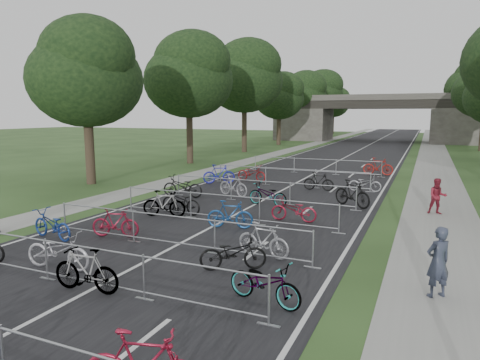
# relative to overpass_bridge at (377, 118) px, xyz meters

# --- Properties ---
(road) EXTENTS (11.00, 140.00, 0.01)m
(road) POSITION_rel_overpass_bridge_xyz_m (0.00, -15.00, -3.53)
(road) COLOR black
(road) RESTS_ON ground
(sidewalk_right) EXTENTS (3.00, 140.00, 0.01)m
(sidewalk_right) POSITION_rel_overpass_bridge_xyz_m (8.00, -15.00, -3.53)
(sidewalk_right) COLOR gray
(sidewalk_right) RESTS_ON ground
(sidewalk_left) EXTENTS (2.00, 140.00, 0.01)m
(sidewalk_left) POSITION_rel_overpass_bridge_xyz_m (-7.50, -15.00, -3.53)
(sidewalk_left) COLOR gray
(sidewalk_left) RESTS_ON ground
(lane_markings) EXTENTS (0.12, 140.00, 0.00)m
(lane_markings) POSITION_rel_overpass_bridge_xyz_m (0.00, -15.00, -3.53)
(lane_markings) COLOR silver
(lane_markings) RESTS_ON ground
(overpass_bridge) EXTENTS (31.00, 8.00, 7.05)m
(overpass_bridge) POSITION_rel_overpass_bridge_xyz_m (0.00, 0.00, 0.00)
(overpass_bridge) COLOR #413E3A
(overpass_bridge) RESTS_ON ground
(tree_left_0) EXTENTS (6.72, 6.72, 10.25)m
(tree_left_0) POSITION_rel_overpass_bridge_xyz_m (-11.39, -49.07, 2.96)
(tree_left_0) COLOR #33261C
(tree_left_0) RESTS_ON ground
(tree_left_1) EXTENTS (7.56, 7.56, 11.53)m
(tree_left_1) POSITION_rel_overpass_bridge_xyz_m (-11.39, -37.07, 3.77)
(tree_left_1) COLOR #33261C
(tree_left_1) RESTS_ON ground
(tree_left_2) EXTENTS (8.40, 8.40, 12.81)m
(tree_left_2) POSITION_rel_overpass_bridge_xyz_m (-11.39, -25.07, 4.58)
(tree_left_2) COLOR #33261C
(tree_left_2) RESTS_ON ground
(tree_left_3) EXTENTS (6.72, 6.72, 10.25)m
(tree_left_3) POSITION_rel_overpass_bridge_xyz_m (-11.39, -13.07, 2.96)
(tree_left_3) COLOR #33261C
(tree_left_3) RESTS_ON ground
(tree_left_4) EXTENTS (7.56, 7.56, 11.53)m
(tree_left_4) POSITION_rel_overpass_bridge_xyz_m (-11.39, -1.07, 3.77)
(tree_left_4) COLOR #33261C
(tree_left_4) RESTS_ON ground
(tree_right_4) EXTENTS (8.18, 8.18, 12.47)m
(tree_right_4) POSITION_rel_overpass_bridge_xyz_m (13.11, -1.07, 4.37)
(tree_right_4) COLOR #33261C
(tree_right_4) RESTS_ON ground
(tree_left_5) EXTENTS (8.40, 8.40, 12.81)m
(tree_left_5) POSITION_rel_overpass_bridge_xyz_m (-11.39, 10.93, 4.58)
(tree_left_5) COLOR #33261C
(tree_left_5) RESTS_ON ground
(tree_right_5) EXTENTS (6.16, 6.16, 9.39)m
(tree_right_5) POSITION_rel_overpass_bridge_xyz_m (13.11, 10.93, 2.41)
(tree_right_5) COLOR #33261C
(tree_right_5) RESTS_ON ground
(tree_left_6) EXTENTS (6.72, 6.72, 10.25)m
(tree_left_6) POSITION_rel_overpass_bridge_xyz_m (-11.39, 22.93, 2.96)
(tree_left_6) COLOR #33261C
(tree_left_6) RESTS_ON ground
(tree_right_6) EXTENTS (7.17, 7.17, 10.93)m
(tree_right_6) POSITION_rel_overpass_bridge_xyz_m (13.11, 22.93, 3.39)
(tree_right_6) COLOR #33261C
(tree_right_6) RESTS_ON ground
(barrier_row_1) EXTENTS (9.70, 0.08, 1.10)m
(barrier_row_1) POSITION_rel_overpass_bridge_xyz_m (0.00, -61.40, -2.99)
(barrier_row_1) COLOR #989B9F
(barrier_row_1) RESTS_ON ground
(barrier_row_2) EXTENTS (9.70, 0.08, 1.10)m
(barrier_row_2) POSITION_rel_overpass_bridge_xyz_m (0.00, -57.80, -2.99)
(barrier_row_2) COLOR #989B9F
(barrier_row_2) RESTS_ON ground
(barrier_row_3) EXTENTS (9.70, 0.08, 1.10)m
(barrier_row_3) POSITION_rel_overpass_bridge_xyz_m (0.00, -54.00, -2.99)
(barrier_row_3) COLOR #989B9F
(barrier_row_3) RESTS_ON ground
(barrier_row_4) EXTENTS (9.70, 0.08, 1.10)m
(barrier_row_4) POSITION_rel_overpass_bridge_xyz_m (0.00, -50.00, -2.99)
(barrier_row_4) COLOR #989B9F
(barrier_row_4) RESTS_ON ground
(barrier_row_5) EXTENTS (9.70, 0.08, 1.10)m
(barrier_row_5) POSITION_rel_overpass_bridge_xyz_m (0.00, -45.00, -2.99)
(barrier_row_5) COLOR #989B9F
(barrier_row_5) RESTS_ON ground
(barrier_row_6) EXTENTS (9.70, 0.08, 1.10)m
(barrier_row_6) POSITION_rel_overpass_bridge_xyz_m (0.00, -39.00, -2.99)
(barrier_row_6) COLOR #989B9F
(barrier_row_6) RESTS_ON ground
(bike_5) EXTENTS (2.09, 0.93, 1.06)m
(bike_5) POSITION_rel_overpass_bridge_xyz_m (-1.84, -60.73, -3.00)
(bike_5) COLOR #B2B0B8
(bike_5) RESTS_ON ground
(bike_6) EXTENTS (1.88, 0.66, 1.11)m
(bike_6) POSITION_rel_overpass_bridge_xyz_m (-0.01, -61.60, -2.98)
(bike_6) COLOR #989B9F
(bike_6) RESTS_ON ground
(bike_7) EXTENTS (2.01, 1.08, 1.00)m
(bike_7) POSITION_rel_overpass_bridge_xyz_m (4.17, -60.47, -3.03)
(bike_7) COLOR #989B9F
(bike_7) RESTS_ON ground
(bike_8) EXTENTS (2.04, 0.98, 1.03)m
(bike_8) POSITION_rel_overpass_bridge_xyz_m (-4.30, -58.67, -3.02)
(bike_8) COLOR navy
(bike_8) RESTS_ON ground
(bike_9) EXTENTS (1.78, 0.93, 1.03)m
(bike_9) POSITION_rel_overpass_bridge_xyz_m (-2.45, -57.61, -3.02)
(bike_9) COLOR maroon
(bike_9) RESTS_ON ground
(bike_10) EXTENTS (1.93, 1.47, 0.97)m
(bike_10) POSITION_rel_overpass_bridge_xyz_m (2.62, -58.83, -3.05)
(bike_10) COLOR black
(bike_10) RESTS_ON ground
(bike_11) EXTENTS (1.80, 0.78, 1.05)m
(bike_11) POSITION_rel_overpass_bridge_xyz_m (3.00, -57.48, -3.01)
(bike_11) COLOR #939399
(bike_11) RESTS_ON ground
(bike_12) EXTENTS (1.92, 0.97, 1.11)m
(bike_12) POSITION_rel_overpass_bridge_xyz_m (-2.58, -54.40, -2.98)
(bike_12) COLOR #989B9F
(bike_12) RESTS_ON ground
(bike_13) EXTENTS (2.12, 0.98, 1.07)m
(bike_13) POSITION_rel_overpass_bridge_xyz_m (-2.23, -53.68, -3.00)
(bike_13) COLOR black
(bike_13) RESTS_ON ground
(bike_14) EXTENTS (1.83, 0.87, 1.06)m
(bike_14) POSITION_rel_overpass_bridge_xyz_m (0.72, -54.94, -3.00)
(bike_14) COLOR navy
(bike_14) RESTS_ON ground
(bike_15) EXTENTS (1.88, 0.75, 0.97)m
(bike_15) POSITION_rel_overpass_bridge_xyz_m (2.61, -53.01, -3.05)
(bike_15) COLOR maroon
(bike_15) RESTS_ON ground
(bike_16) EXTENTS (2.23, 1.00, 1.14)m
(bike_16) POSITION_rel_overpass_bridge_xyz_m (-4.09, -50.45, -2.97)
(bike_16) COLOR black
(bike_16) RESTS_ON ground
(bike_17) EXTENTS (1.99, 1.11, 1.15)m
(bike_17) POSITION_rel_overpass_bridge_xyz_m (-1.81, -49.15, -2.96)
(bike_17) COLOR gray
(bike_17) RESTS_ON ground
(bike_18) EXTENTS (2.13, 1.11, 1.07)m
(bike_18) POSITION_rel_overpass_bridge_xyz_m (0.65, -50.65, -3.00)
(bike_18) COLOR #989B9F
(bike_18) RESTS_ON ground
(bike_19) EXTENTS (2.06, 1.61, 1.25)m
(bike_19) POSITION_rel_overpass_bridge_xyz_m (4.30, -49.27, -2.91)
(bike_19) COLOR black
(bike_19) RESTS_ON ground
(bike_20) EXTENTS (1.97, 1.48, 1.18)m
(bike_20) POSITION_rel_overpass_bridge_xyz_m (-4.30, -45.81, -2.94)
(bike_20) COLOR #1D1EA1
(bike_20) RESTS_ON ground
(bike_21) EXTENTS (2.14, 1.07, 1.08)m
(bike_21) POSITION_rel_overpass_bridge_xyz_m (-2.76, -44.24, -3.00)
(bike_21) COLOR maroon
(bike_21) RESTS_ON ground
(bike_22) EXTENTS (1.72, 0.50, 1.03)m
(bike_22) POSITION_rel_overpass_bridge_xyz_m (1.88, -45.71, -3.02)
(bike_22) COLOR black
(bike_22) RESTS_ON ground
(bike_23) EXTENTS (1.77, 0.69, 0.92)m
(bike_23) POSITION_rel_overpass_bridge_xyz_m (4.30, -44.94, -3.08)
(bike_23) COLOR gray
(bike_23) RESTS_ON ground
(bike_27) EXTENTS (2.04, 0.62, 1.22)m
(bike_27) POSITION_rel_overpass_bridge_xyz_m (4.27, -38.08, -2.92)
(bike_27) COLOR maroon
(bike_27) RESTS_ON ground
(pedestrian_a) EXTENTS (0.74, 0.70, 1.71)m
(pedestrian_a) POSITION_rel_overpass_bridge_xyz_m (7.74, -58.49, -2.68)
(pedestrian_a) COLOR #303648
(pedestrian_a) RESTS_ON ground
(pedestrian_b) EXTENTS (0.84, 0.70, 1.54)m
(pedestrian_b) POSITION_rel_overpass_bridge_xyz_m (7.87, -49.27, -2.76)
(pedestrian_b) COLOR maroon
(pedestrian_b) RESTS_ON ground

